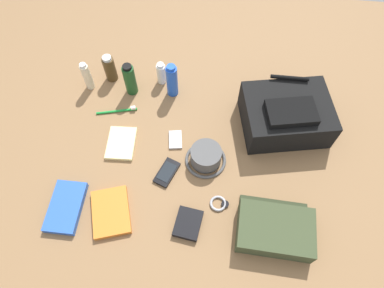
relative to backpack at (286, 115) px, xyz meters
name	(u,v)px	position (x,y,z in m)	size (l,w,h in m)	color
ground_plane	(192,150)	(-0.37, -0.16, -0.09)	(2.64, 2.02, 0.02)	brown
backpack	(286,115)	(0.00, 0.00, 0.00)	(0.39, 0.33, 0.17)	black
toiletry_pouch	(275,229)	(-0.04, -0.46, -0.04)	(0.27, 0.22, 0.08)	#384228
bucket_hat	(206,157)	(-0.31, -0.21, -0.04)	(0.16, 0.16, 0.07)	#515151
lotion_bottle	(87,76)	(-0.85, 0.11, 0.00)	(0.04, 0.04, 0.15)	beige
cologne_bottle	(110,68)	(-0.77, 0.17, -0.01)	(0.05, 0.05, 0.13)	#473319
shampoo_bottle	(130,79)	(-0.66, 0.11, 0.00)	(0.05, 0.05, 0.16)	#19471E
toothpaste_tube	(161,73)	(-0.54, 0.18, -0.02)	(0.04, 0.04, 0.11)	white
deodorant_spray	(172,81)	(-0.48, 0.12, 0.01)	(0.05, 0.05, 0.17)	blue
paperback_novel	(66,207)	(-0.80, -0.46, -0.06)	(0.12, 0.20, 0.03)	blue
travel_guidebook	(111,212)	(-0.63, -0.46, -0.06)	(0.18, 0.21, 0.02)	orange
cell_phone	(167,172)	(-0.45, -0.28, -0.07)	(0.10, 0.13, 0.01)	black
media_player	(175,140)	(-0.44, -0.13, -0.07)	(0.06, 0.09, 0.01)	#B7B7BC
wristwatch	(219,204)	(-0.24, -0.38, -0.07)	(0.07, 0.06, 0.01)	#99999E
toothbrush	(119,111)	(-0.70, -0.01, -0.07)	(0.17, 0.05, 0.02)	#198C33
wallet	(188,224)	(-0.35, -0.47, -0.06)	(0.09, 0.11, 0.02)	black
notepad	(121,143)	(-0.65, -0.17, -0.07)	(0.11, 0.15, 0.02)	beige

